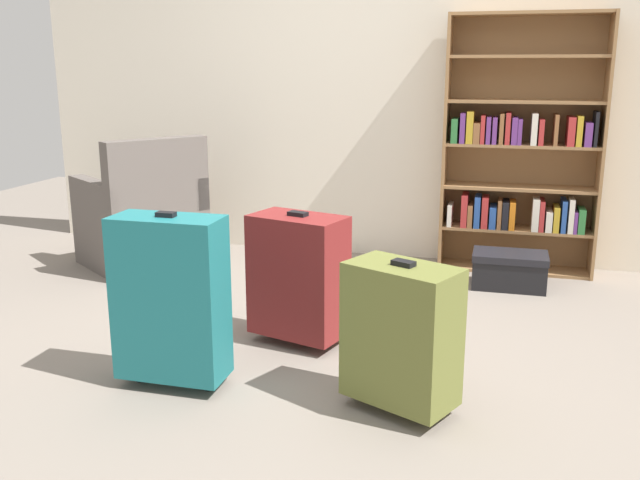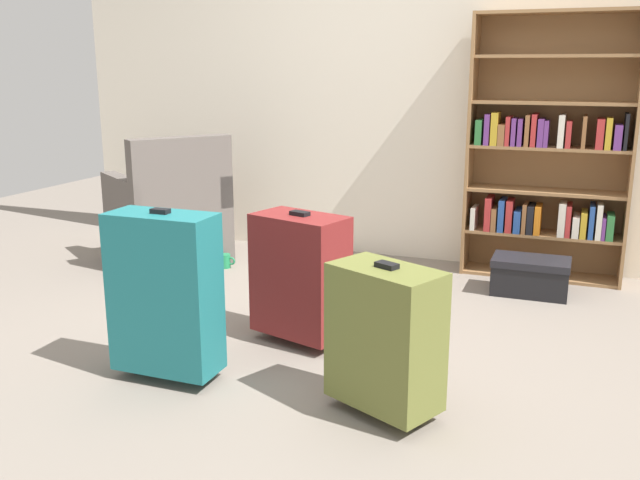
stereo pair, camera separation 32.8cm
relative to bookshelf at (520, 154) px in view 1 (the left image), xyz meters
The scene contains 9 objects.
ground_plane 2.19m from the bookshelf, 117.60° to the right, with size 9.15×9.15×0.00m, color slate.
back_wall 1.09m from the bookshelf, 168.99° to the left, with size 5.23×0.10×2.60m, color beige.
bookshelf is the anchor object (origin of this frame).
armchair 2.59m from the bookshelf, 167.21° to the right, with size 0.98×0.98×0.90m.
mug 2.24m from the bookshelf, 163.81° to the right, with size 0.12×0.08×0.10m.
storage_box 0.79m from the bookshelf, 93.31° to the right, with size 0.46×0.28×0.22m.
suitcase_teal 2.67m from the bookshelf, 122.68° to the right, with size 0.47×0.22×0.77m.
suitcase_olive 2.29m from the bookshelf, 101.53° to the right, with size 0.50×0.40×0.63m.
suitcase_dark_red 1.98m from the bookshelf, 122.85° to the right, with size 0.51×0.38×0.67m.
Camera 1 is at (0.84, -2.94, 1.35)m, focal length 38.85 mm.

